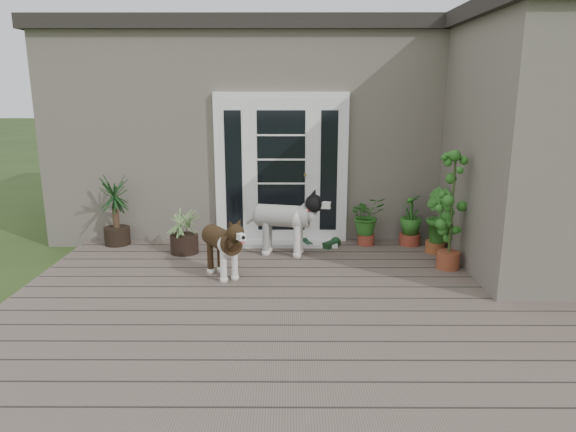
{
  "coord_description": "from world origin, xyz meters",
  "views": [
    {
      "loc": [
        -0.08,
        -4.79,
        2.29
      ],
      "look_at": [
        -0.1,
        1.75,
        0.7
      ],
      "focal_mm": 32.34,
      "sensor_mm": 36.0,
      "label": 1
    }
  ],
  "objects": [
    {
      "name": "clog_left",
      "position": [
        0.17,
        2.34,
        0.16
      ],
      "size": [
        0.22,
        0.29,
        0.08
      ],
      "primitive_type": null,
      "rotation": [
        0.0,
        0.0,
        0.39
      ],
      "color": "#163821",
      "rests_on": "deck"
    },
    {
      "name": "door_unit",
      "position": [
        -0.2,
        2.6,
        1.19
      ],
      "size": [
        1.9,
        0.14,
        2.15
      ],
      "primitive_type": "cube",
      "color": "white",
      "rests_on": "deck"
    },
    {
      "name": "white_dog",
      "position": [
        -0.17,
        1.93,
        0.51
      ],
      "size": [
        1.01,
        0.6,
        0.78
      ],
      "primitive_type": null,
      "rotation": [
        0.0,
        0.0,
        -1.79
      ],
      "color": "beige",
      "rests_on": "deck"
    },
    {
      "name": "deck",
      "position": [
        0.0,
        0.4,
        0.06
      ],
      "size": [
        6.2,
        4.6,
        0.12
      ],
      "primitive_type": "cube",
      "color": "#6B5B4C",
      "rests_on": "ground"
    },
    {
      "name": "roof_wing",
      "position": [
        2.9,
        1.5,
        3.2
      ],
      "size": [
        1.8,
        2.6,
        0.2
      ],
      "primitive_type": "cube",
      "color": "#2D2826",
      "rests_on": "house_wing"
    },
    {
      "name": "herb_b",
      "position": [
        1.92,
        2.03,
        0.45
      ],
      "size": [
        0.54,
        0.54,
        0.66
      ],
      "primitive_type": "imported",
      "rotation": [
        0.0,
        0.0,
        1.83
      ],
      "color": "#1D5E1B",
      "rests_on": "deck"
    },
    {
      "name": "herb_a",
      "position": [
        1.02,
        2.4,
        0.44
      ],
      "size": [
        0.63,
        0.63,
        0.64
      ],
      "primitive_type": "imported",
      "rotation": [
        0.0,
        0.0,
        0.3
      ],
      "color": "#245718",
      "rests_on": "deck"
    },
    {
      "name": "house_wing",
      "position": [
        2.9,
        1.5,
        1.55
      ],
      "size": [
        1.6,
        2.4,
        3.1
      ],
      "primitive_type": "cube",
      "color": "#665E54",
      "rests_on": "ground"
    },
    {
      "name": "herb_c",
      "position": [
        1.65,
        2.4,
        0.42
      ],
      "size": [
        0.52,
        0.52,
        0.6
      ],
      "primitive_type": "imported",
      "rotation": [
        0.0,
        0.0,
        4.22
      ],
      "color": "#235D1A",
      "rests_on": "deck"
    },
    {
      "name": "clog_right",
      "position": [
        0.52,
        2.28,
        0.17
      ],
      "size": [
        0.34,
        0.36,
        0.1
      ],
      "primitive_type": null,
      "rotation": [
        0.0,
        0.0,
        -0.71
      ],
      "color": "#15351A",
      "rests_on": "deck"
    },
    {
      "name": "yucca",
      "position": [
        -2.57,
        2.4,
        0.62
      ],
      "size": [
        0.8,
        0.8,
        1.0
      ],
      "primitive_type": null,
      "rotation": [
        0.0,
        0.0,
        0.18
      ],
      "color": "black",
      "rests_on": "deck"
    },
    {
      "name": "brindle_dog",
      "position": [
        -0.88,
        1.07,
        0.45
      ],
      "size": [
        0.73,
        0.86,
        0.67
      ],
      "primitive_type": null,
      "rotation": [
        0.0,
        0.0,
        3.73
      ],
      "color": "#402B17",
      "rests_on": "deck"
    },
    {
      "name": "spider_plant",
      "position": [
        -1.52,
        2.0,
        0.46
      ],
      "size": [
        0.81,
        0.81,
        0.68
      ],
      "primitive_type": null,
      "rotation": [
        0.0,
        0.0,
        0.35
      ],
      "color": "#7B9B5F",
      "rests_on": "deck"
    },
    {
      "name": "sapling",
      "position": [
        1.9,
        1.38,
        0.88
      ],
      "size": [
        0.53,
        0.53,
        1.51
      ],
      "primitive_type": null,
      "rotation": [
        0.0,
        0.0,
        0.22
      ],
      "color": "#20651C",
      "rests_on": "deck"
    },
    {
      "name": "door_step",
      "position": [
        -0.2,
        2.4,
        0.14
      ],
      "size": [
        1.6,
        0.4,
        0.05
      ],
      "primitive_type": "cube",
      "color": "white",
      "rests_on": "deck"
    },
    {
      "name": "house_main",
      "position": [
        0.0,
        4.65,
        1.55
      ],
      "size": [
        7.4,
        4.0,
        3.1
      ],
      "primitive_type": "cube",
      "color": "#665E54",
      "rests_on": "ground"
    },
    {
      "name": "roof_main",
      "position": [
        0.0,
        4.65,
        3.2
      ],
      "size": [
        7.6,
        4.2,
        0.2
      ],
      "primitive_type": "cube",
      "color": "#2D2826",
      "rests_on": "house_main"
    }
  ]
}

